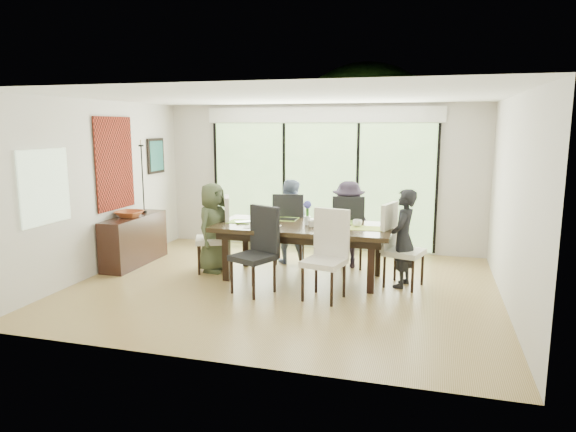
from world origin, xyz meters
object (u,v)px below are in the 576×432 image
(chair_right_end, at_px, (404,246))
(person_left_end, at_px, (213,227))
(chair_left_end, at_px, (212,234))
(chair_near_right, at_px, (324,255))
(chair_far_right, at_px, (348,230))
(table_top, at_px, (303,227))
(laptop, at_px, (248,223))
(vase, at_px, (307,220))
(person_far_right, at_px, (348,224))
(cup_c, at_px, (357,223))
(bowl, at_px, (130,214))
(person_right_end, at_px, (403,238))
(chair_far_left, at_px, (290,227))
(cup_a, at_px, (262,218))
(cup_b, at_px, (312,224))
(chair_near_left, at_px, (253,251))
(sideboard, at_px, (134,240))
(person_far_left, at_px, (289,221))

(chair_right_end, height_order, person_left_end, person_left_end)
(chair_left_end, xyz_separation_m, chair_near_right, (2.00, -0.87, 0.00))
(chair_far_right, bearing_deg, table_top, 49.18)
(chair_right_end, relative_size, laptop, 3.33)
(vase, relative_size, laptop, 0.36)
(chair_far_right, distance_m, vase, 0.99)
(table_top, relative_size, person_far_right, 1.86)
(cup_c, height_order, bowl, cup_c)
(person_right_end, height_order, laptop, person_right_end)
(chair_far_left, xyz_separation_m, cup_a, (-0.25, -0.70, 0.27))
(chair_far_right, xyz_separation_m, cup_b, (-0.40, -0.95, 0.27))
(chair_far_right, relative_size, chair_near_left, 1.00)
(chair_far_left, height_order, sideboard, chair_far_left)
(chair_right_end, bearing_deg, person_right_end, 107.13)
(table_top, bearing_deg, chair_left_end, 180.00)
(chair_near_left, bearing_deg, person_right_end, 47.96)
(person_left_end, bearing_deg, bowl, 100.71)
(chair_far_right, xyz_separation_m, chair_near_left, (-1.05, -1.72, 0.00))
(chair_far_right, height_order, cup_b, chair_far_right)
(chair_near_left, bearing_deg, person_far_right, 82.54)
(chair_near_left, distance_m, cup_a, 1.07)
(person_right_end, distance_m, cup_b, 1.34)
(table_top, relative_size, vase, 20.00)
(chair_far_left, xyz_separation_m, cup_b, (0.60, -0.95, 0.27))
(person_left_end, relative_size, person_far_right, 1.00)
(table_top, xyz_separation_m, chair_left_end, (-1.50, 0.00, -0.19))
(person_far_left, xyz_separation_m, cup_b, (0.60, -0.93, 0.17))
(chair_left_end, bearing_deg, chair_far_left, 105.74)
(cup_a, distance_m, cup_c, 1.50)
(chair_left_end, bearing_deg, person_right_end, 66.75)
(person_far_right, bearing_deg, chair_near_right, 78.13)
(sideboard, bearing_deg, laptop, -3.52)
(vase, bearing_deg, chair_far_left, 122.01)
(sideboard, bearing_deg, chair_far_right, 13.28)
(chair_near_left, bearing_deg, vase, 83.37)
(chair_left_end, xyz_separation_m, chair_near_left, (1.00, -0.87, 0.00))
(cup_b, relative_size, bowl, 0.25)
(person_left_end, height_order, vase, person_left_end)
(person_left_end, bearing_deg, chair_near_right, -105.85)
(chair_far_right, height_order, sideboard, chair_far_right)
(person_far_left, bearing_deg, vase, 117.17)
(person_far_right, bearing_deg, cup_b, 56.54)
(chair_near_right, relative_size, cup_b, 11.00)
(person_far_left, relative_size, person_far_right, 1.00)
(person_far_right, height_order, laptop, person_far_right)
(table_top, xyz_separation_m, chair_near_left, (-0.50, -0.87, -0.19))
(chair_near_right, height_order, cup_c, chair_near_right)
(chair_far_right, distance_m, cup_a, 1.46)
(chair_near_left, height_order, cup_a, chair_near_left)
(chair_near_right, height_order, laptop, chair_near_right)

